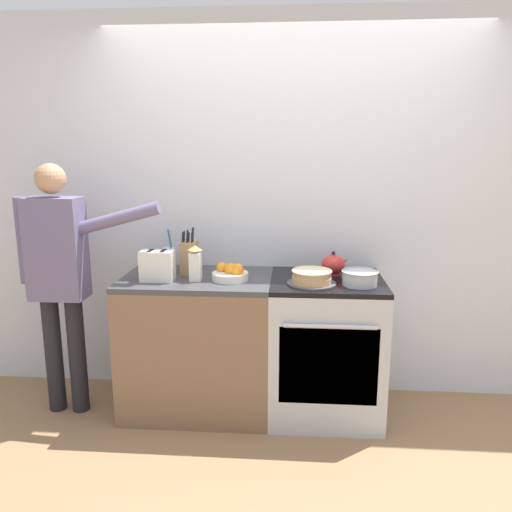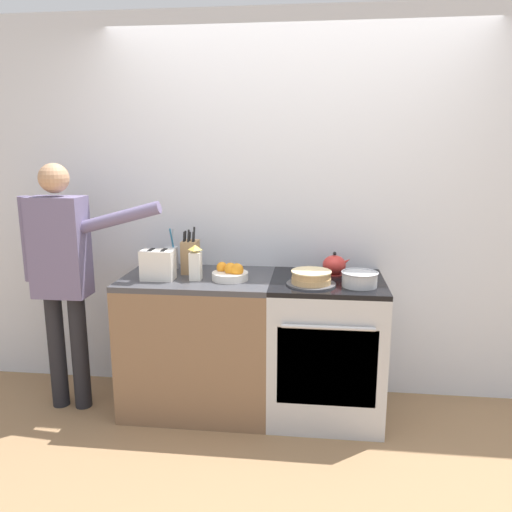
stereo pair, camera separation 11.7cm
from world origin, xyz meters
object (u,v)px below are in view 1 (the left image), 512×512
object	(u,v)px
utensil_crock	(169,258)
knife_block	(189,257)
layer_cake	(312,278)
tea_kettle	(333,264)
milk_carton	(195,264)
toaster	(157,266)
stove_range	(325,347)
fruit_bowl	(230,274)
mixing_bowl	(360,278)
person_baker	(59,268)

from	to	relation	value
utensil_crock	knife_block	bearing A→B (deg)	-31.78
layer_cake	knife_block	world-z (taller)	knife_block
tea_kettle	knife_block	world-z (taller)	knife_block
knife_block	milk_carton	world-z (taller)	knife_block
layer_cake	utensil_crock	size ratio (longest dim) A/B	1.05
knife_block	milk_carton	distance (m)	0.19
layer_cake	toaster	world-z (taller)	toaster
stove_range	toaster	distance (m)	1.20
stove_range	milk_carton	xyz separation A→B (m)	(-0.82, -0.09, 0.56)
toaster	stove_range	bearing A→B (deg)	5.76
tea_kettle	toaster	world-z (taller)	toaster
fruit_bowl	toaster	bearing A→B (deg)	-174.34
tea_kettle	mixing_bowl	xyz separation A→B (m)	(0.14, -0.27, -0.02)
mixing_bowl	toaster	world-z (taller)	toaster
stove_range	utensil_crock	world-z (taller)	utensil_crock
milk_carton	utensil_crock	bearing A→B (deg)	130.50
tea_kettle	fruit_bowl	distance (m)	0.69
tea_kettle	utensil_crock	size ratio (longest dim) A/B	0.65
tea_kettle	toaster	size ratio (longest dim) A/B	0.84
stove_range	mixing_bowl	xyz separation A→B (m)	(0.19, -0.12, 0.50)
stove_range	fruit_bowl	world-z (taller)	fruit_bowl
fruit_bowl	milk_carton	bearing A→B (deg)	-172.18
tea_kettle	person_baker	xyz separation A→B (m)	(-1.74, -0.26, 0.00)
stove_range	utensil_crock	distance (m)	1.20
layer_cake	milk_carton	size ratio (longest dim) A/B	1.34
utensil_crock	milk_carton	distance (m)	0.36
stove_range	milk_carton	bearing A→B (deg)	-173.64
utensil_crock	milk_carton	bearing A→B (deg)	-49.50
stove_range	fruit_bowl	distance (m)	0.79
mixing_bowl	milk_carton	xyz separation A→B (m)	(-1.01, 0.03, 0.06)
knife_block	fruit_bowl	world-z (taller)	knife_block
knife_block	utensil_crock	distance (m)	0.19
stove_range	fruit_bowl	xyz separation A→B (m)	(-0.61, -0.06, 0.49)
person_baker	utensil_crock	bearing A→B (deg)	22.42
milk_carton	person_baker	bearing A→B (deg)	-178.67
tea_kettle	stove_range	bearing A→B (deg)	-107.66
layer_cake	milk_carton	xyz separation A→B (m)	(-0.72, 0.03, 0.07)
layer_cake	mixing_bowl	distance (m)	0.29
stove_range	layer_cake	size ratio (longest dim) A/B	3.02
toaster	milk_carton	distance (m)	0.24
mixing_bowl	toaster	bearing A→B (deg)	179.26
stove_range	knife_block	distance (m)	1.07
toaster	knife_block	bearing A→B (deg)	50.03
layer_cake	person_baker	world-z (taller)	person_baker
tea_kettle	knife_block	xyz separation A→B (m)	(-0.95, -0.06, 0.05)
toaster	milk_carton	size ratio (longest dim) A/B	0.98
mixing_bowl	knife_block	xyz separation A→B (m)	(-1.08, 0.21, 0.07)
utensil_crock	person_baker	xyz separation A→B (m)	(-0.63, -0.30, -0.01)
layer_cake	fruit_bowl	bearing A→B (deg)	173.35
tea_kettle	mixing_bowl	size ratio (longest dim) A/B	0.84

